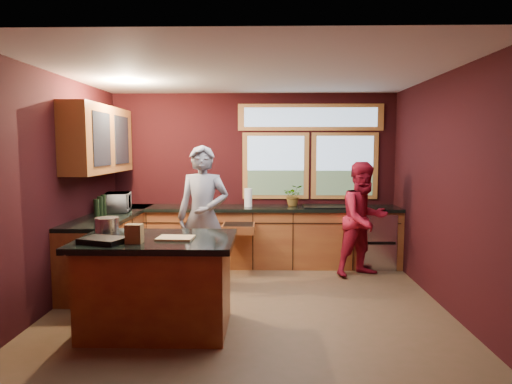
{
  "coord_description": "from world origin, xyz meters",
  "views": [
    {
      "loc": [
        0.19,
        -5.32,
        1.85
      ],
      "look_at": [
        0.07,
        0.4,
        1.29
      ],
      "focal_mm": 32.0,
      "sensor_mm": 36.0,
      "label": 1
    }
  ],
  "objects_px": {
    "person_grey": "(203,217)",
    "island": "(158,283)",
    "stock_pot": "(107,226)",
    "person_red": "(364,219)",
    "cutting_board": "(176,238)"
  },
  "relations": [
    {
      "from": "person_red",
      "to": "cutting_board",
      "type": "height_order",
      "value": "person_red"
    },
    {
      "from": "person_grey",
      "to": "person_red",
      "type": "relative_size",
      "value": 1.14
    },
    {
      "from": "island",
      "to": "stock_pot",
      "type": "distance_m",
      "value": 0.8
    },
    {
      "from": "person_grey",
      "to": "stock_pot",
      "type": "relative_size",
      "value": 7.81
    },
    {
      "from": "cutting_board",
      "to": "stock_pot",
      "type": "height_order",
      "value": "stock_pot"
    },
    {
      "from": "island",
      "to": "person_grey",
      "type": "distance_m",
      "value": 1.51
    },
    {
      "from": "person_grey",
      "to": "cutting_board",
      "type": "bearing_deg",
      "value": -84.36
    },
    {
      "from": "stock_pot",
      "to": "person_red",
      "type": "bearing_deg",
      "value": 31.5
    },
    {
      "from": "person_red",
      "to": "stock_pot",
      "type": "xyz_separation_m",
      "value": [
        -3.05,
        -1.87,
        0.21
      ]
    },
    {
      "from": "cutting_board",
      "to": "stock_pot",
      "type": "distance_m",
      "value": 0.78
    },
    {
      "from": "person_grey",
      "to": "island",
      "type": "bearing_deg",
      "value": -92.45
    },
    {
      "from": "person_red",
      "to": "cutting_board",
      "type": "relative_size",
      "value": 4.69
    },
    {
      "from": "island",
      "to": "cutting_board",
      "type": "height_order",
      "value": "cutting_board"
    },
    {
      "from": "person_grey",
      "to": "cutting_board",
      "type": "xyz_separation_m",
      "value": [
        -0.07,
        -1.46,
        0.02
      ]
    },
    {
      "from": "island",
      "to": "stock_pot",
      "type": "xyz_separation_m",
      "value": [
        -0.55,
        0.15,
        0.56
      ]
    }
  ]
}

